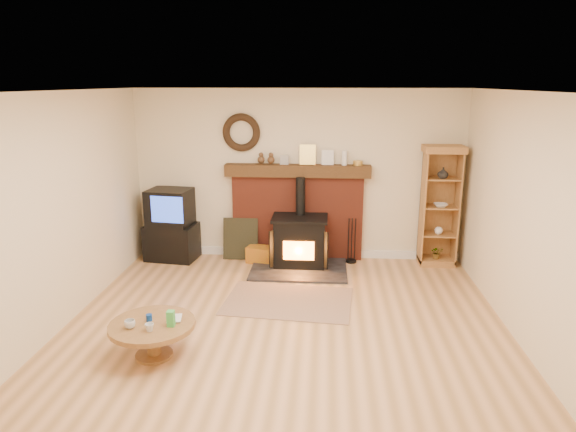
# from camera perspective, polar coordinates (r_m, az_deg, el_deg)

# --- Properties ---
(ground) EXTENTS (5.50, 5.50, 0.00)m
(ground) POSITION_cam_1_polar(r_m,az_deg,el_deg) (5.69, -0.56, -13.52)
(ground) COLOR #A67845
(ground) RESTS_ON ground
(room_shell) EXTENTS (5.02, 5.52, 2.61)m
(room_shell) POSITION_cam_1_polar(r_m,az_deg,el_deg) (5.20, -0.71, 3.91)
(room_shell) COLOR beige
(room_shell) RESTS_ON ground
(chimney_breast) EXTENTS (2.20, 0.22, 1.78)m
(chimney_breast) POSITION_cam_1_polar(r_m,az_deg,el_deg) (7.90, 1.06, 0.88)
(chimney_breast) COLOR maroon
(chimney_breast) RESTS_ON ground
(wood_stove) EXTENTS (1.40, 1.00, 1.32)m
(wood_stove) POSITION_cam_1_polar(r_m,az_deg,el_deg) (7.64, 1.29, -2.97)
(wood_stove) COLOR black
(wood_stove) RESTS_ON ground
(area_rug) EXTENTS (1.67, 1.22, 0.01)m
(area_rug) POSITION_cam_1_polar(r_m,az_deg,el_deg) (6.56, 0.04, -9.43)
(area_rug) COLOR brown
(area_rug) RESTS_ON ground
(tv_unit) EXTENTS (0.82, 0.62, 1.11)m
(tv_unit) POSITION_cam_1_polar(r_m,az_deg,el_deg) (8.12, -12.86, -1.09)
(tv_unit) COLOR black
(tv_unit) RESTS_ON ground
(curio_cabinet) EXTENTS (0.58, 0.42, 1.80)m
(curio_cabinet) POSITION_cam_1_polar(r_m,az_deg,el_deg) (7.94, 16.47, 1.09)
(curio_cabinet) COLOR #915C2F
(curio_cabinet) RESTS_ON ground
(firelog_box) EXTENTS (0.44, 0.33, 0.25)m
(firelog_box) POSITION_cam_1_polar(r_m,az_deg,el_deg) (7.89, -3.08, -4.30)
(firelog_box) COLOR gold
(firelog_box) RESTS_ON ground
(leaning_painting) EXTENTS (0.54, 0.14, 0.64)m
(leaning_painting) POSITION_cam_1_polar(r_m,az_deg,el_deg) (8.01, -5.29, -2.53)
(leaning_painting) COLOR black
(leaning_painting) RESTS_ON ground
(fire_tools) EXTENTS (0.16, 0.16, 0.70)m
(fire_tools) POSITION_cam_1_polar(r_m,az_deg,el_deg) (7.93, 7.04, -4.22)
(fire_tools) COLOR black
(fire_tools) RESTS_ON ground
(coffee_table) EXTENTS (0.85, 0.85, 0.53)m
(coffee_table) POSITION_cam_1_polar(r_m,az_deg,el_deg) (5.41, -14.84, -12.08)
(coffee_table) COLOR brown
(coffee_table) RESTS_ON ground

